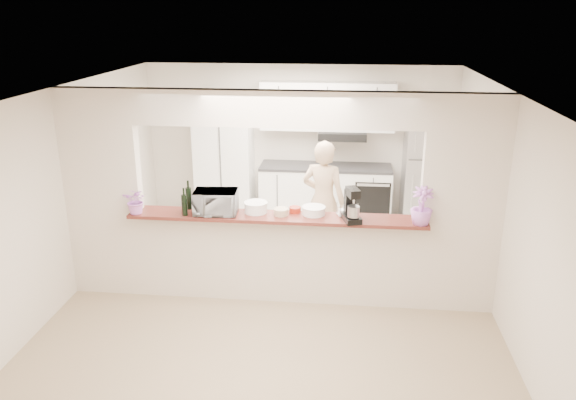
# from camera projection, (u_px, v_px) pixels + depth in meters

# --- Properties ---
(floor) EXTENTS (6.00, 6.00, 0.00)m
(floor) POSITION_uv_depth(u_px,v_px,m) (278.00, 298.00, 6.78)
(floor) COLOR tan
(floor) RESTS_ON ground
(tile_overlay) EXTENTS (5.00, 2.90, 0.01)m
(tile_overlay) POSITION_uv_depth(u_px,v_px,m) (291.00, 247.00, 8.24)
(tile_overlay) COLOR beige
(tile_overlay) RESTS_ON floor
(partition) EXTENTS (5.00, 0.15, 2.50)m
(partition) POSITION_uv_depth(u_px,v_px,m) (277.00, 181.00, 6.31)
(partition) COLOR beige
(partition) RESTS_ON floor
(bar_counter) EXTENTS (3.40, 0.38, 1.09)m
(bar_counter) POSITION_uv_depth(u_px,v_px,m) (277.00, 255.00, 6.59)
(bar_counter) COLOR beige
(bar_counter) RESTS_ON floor
(kitchen_cabinets) EXTENTS (3.15, 0.62, 2.25)m
(kitchen_cabinets) POSITION_uv_depth(u_px,v_px,m) (286.00, 162.00, 9.05)
(kitchen_cabinets) COLOR white
(kitchen_cabinets) RESTS_ON floor
(refrigerator) EXTENTS (0.75, 0.70, 1.70)m
(refrigerator) POSITION_uv_depth(u_px,v_px,m) (427.00, 175.00, 8.80)
(refrigerator) COLOR #A2A3A7
(refrigerator) RESTS_ON floor
(flower_left) EXTENTS (0.29, 0.26, 0.31)m
(flower_left) POSITION_uv_depth(u_px,v_px,m) (136.00, 201.00, 6.40)
(flower_left) COLOR #D570C0
(flower_left) RESTS_ON bar_counter
(wine_bottle_a) EXTENTS (0.07, 0.07, 0.35)m
(wine_bottle_a) POSITION_uv_depth(u_px,v_px,m) (189.00, 198.00, 6.56)
(wine_bottle_a) COLOR black
(wine_bottle_a) RESTS_ON bar_counter
(wine_bottle_b) EXTENTS (0.07, 0.07, 0.33)m
(wine_bottle_b) POSITION_uv_depth(u_px,v_px,m) (184.00, 205.00, 6.35)
(wine_bottle_b) COLOR black
(wine_bottle_b) RESTS_ON bar_counter
(toaster_oven) EXTENTS (0.51, 0.37, 0.27)m
(toaster_oven) POSITION_uv_depth(u_px,v_px,m) (216.00, 202.00, 6.41)
(toaster_oven) COLOR #A1A1A5
(toaster_oven) RESTS_ON bar_counter
(serving_bowls) EXTENTS (0.32, 0.32, 0.23)m
(serving_bowls) POSITION_uv_depth(u_px,v_px,m) (218.00, 201.00, 6.51)
(serving_bowls) COLOR silver
(serving_bowls) RESTS_ON bar_counter
(plate_stack_a) EXTENTS (0.27, 0.27, 0.12)m
(plate_stack_a) POSITION_uv_depth(u_px,v_px,m) (256.00, 207.00, 6.47)
(plate_stack_a) COLOR white
(plate_stack_a) RESTS_ON bar_counter
(plate_stack_b) EXTENTS (0.27, 0.27, 0.09)m
(plate_stack_b) POSITION_uv_depth(u_px,v_px,m) (314.00, 211.00, 6.40)
(plate_stack_b) COLOR white
(plate_stack_b) RESTS_ON bar_counter
(red_bowl) EXTENTS (0.14, 0.14, 0.06)m
(red_bowl) POSITION_uv_depth(u_px,v_px,m) (295.00, 210.00, 6.48)
(red_bowl) COLOR maroon
(red_bowl) RESTS_ON bar_counter
(tan_bowl) EXTENTS (0.17, 0.17, 0.08)m
(tan_bowl) POSITION_uv_depth(u_px,v_px,m) (281.00, 212.00, 6.39)
(tan_bowl) COLOR tan
(tan_bowl) RESTS_ON bar_counter
(utensil_caddy) EXTENTS (0.26, 0.20, 0.21)m
(utensil_caddy) POSITION_uv_depth(u_px,v_px,m) (347.00, 208.00, 6.37)
(utensil_caddy) COLOR silver
(utensil_caddy) RESTS_ON bar_counter
(stand_mixer) EXTENTS (0.23, 0.30, 0.39)m
(stand_mixer) POSITION_uv_depth(u_px,v_px,m) (352.00, 206.00, 6.16)
(stand_mixer) COLOR black
(stand_mixer) RESTS_ON bar_counter
(flower_right) EXTENTS (0.24, 0.24, 0.42)m
(flower_right) POSITION_uv_depth(u_px,v_px,m) (422.00, 206.00, 6.06)
(flower_right) COLOR #AE64B9
(flower_right) RESTS_ON bar_counter
(person) EXTENTS (0.70, 0.56, 1.67)m
(person) POSITION_uv_depth(u_px,v_px,m) (323.00, 201.00, 7.65)
(person) COLOR tan
(person) RESTS_ON floor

